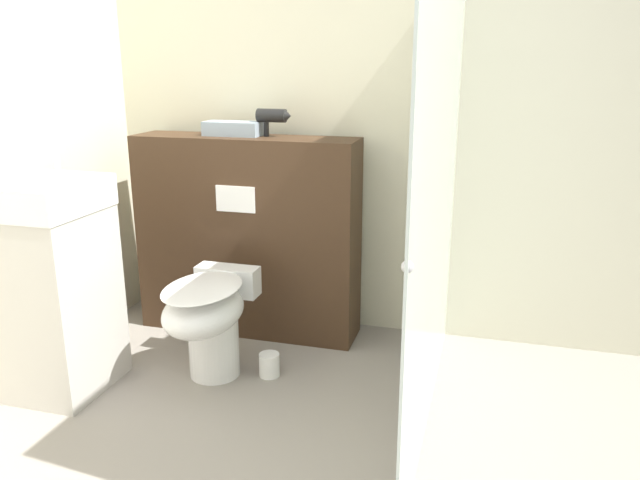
# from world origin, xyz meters

# --- Properties ---
(wall_back) EXTENTS (8.00, 0.06, 2.50)m
(wall_back) POSITION_xyz_m (0.00, 1.88, 1.25)
(wall_back) COLOR beige
(wall_back) RESTS_ON ground_plane
(partition_panel) EXTENTS (1.25, 0.31, 1.12)m
(partition_panel) POSITION_xyz_m (-0.46, 1.63, 0.56)
(partition_panel) COLOR #3D2819
(partition_panel) RESTS_ON ground_plane
(shower_glass) EXTENTS (0.04, 1.78, 2.03)m
(shower_glass) POSITION_xyz_m (0.64, 0.96, 1.01)
(shower_glass) COLOR silver
(shower_glass) RESTS_ON ground_plane
(toilet) EXTENTS (0.35, 0.60, 0.50)m
(toilet) POSITION_xyz_m (-0.42, 1.02, 0.32)
(toilet) COLOR white
(toilet) RESTS_ON ground_plane
(sink_vanity) EXTENTS (0.45, 0.48, 1.15)m
(sink_vanity) POSITION_xyz_m (-1.08, 0.76, 0.51)
(sink_vanity) COLOR beige
(sink_vanity) RESTS_ON ground_plane
(hair_drier) EXTENTS (0.19, 0.07, 0.15)m
(hair_drier) POSITION_xyz_m (-0.31, 1.67, 1.23)
(hair_drier) COLOR black
(hair_drier) RESTS_ON partition_panel
(folded_towel) EXTENTS (0.31, 0.14, 0.08)m
(folded_towel) POSITION_xyz_m (-0.53, 1.65, 1.16)
(folded_towel) COLOR #8C9EAD
(folded_towel) RESTS_ON partition_panel
(spare_toilet_roll) EXTENTS (0.10, 0.10, 0.12)m
(spare_toilet_roll) POSITION_xyz_m (-0.15, 1.12, 0.06)
(spare_toilet_roll) COLOR white
(spare_toilet_roll) RESTS_ON ground_plane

